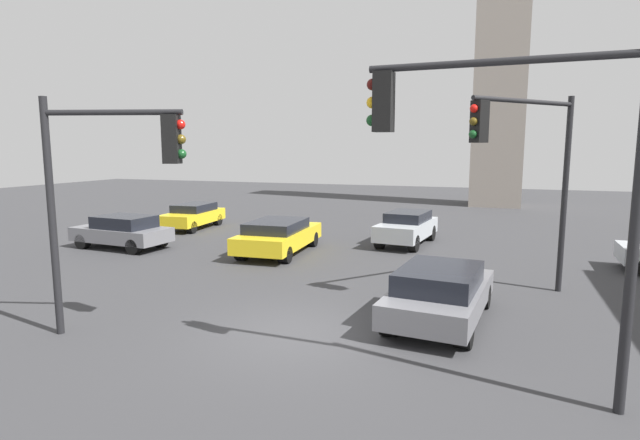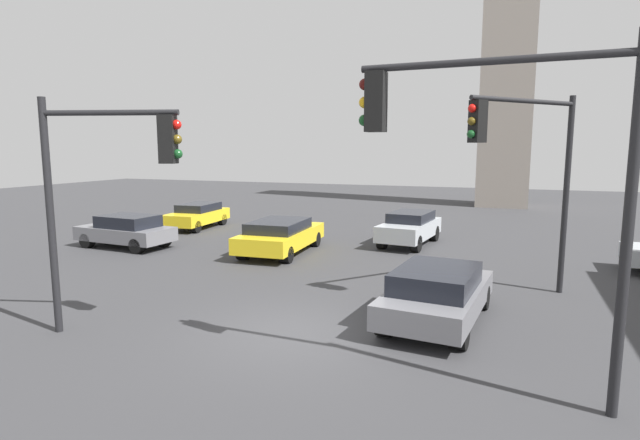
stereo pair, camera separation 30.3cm
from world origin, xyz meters
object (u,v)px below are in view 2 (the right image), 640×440
at_px(traffic_light_1, 498,148).
at_px(car_5, 410,227).
at_px(car_0, 437,293).
at_px(traffic_light_2, 108,171).
at_px(car_4, 126,231).
at_px(traffic_light_0, 527,153).
at_px(car_6, 198,215).
at_px(car_2, 280,235).

distance_m(traffic_light_1, car_5, 13.47).
bearing_deg(traffic_light_1, car_0, -66.55).
relative_size(traffic_light_2, car_4, 1.24).
bearing_deg(car_5, traffic_light_2, -11.62).
height_order(car_0, car_4, car_4).
bearing_deg(car_4, traffic_light_0, 176.11).
bearing_deg(car_4, car_6, -83.48).
height_order(traffic_light_1, car_6, traffic_light_1).
xyz_separation_m(traffic_light_0, traffic_light_2, (-8.36, -5.66, -0.34)).
xyz_separation_m(car_4, car_5, (10.83, 4.77, 0.05)).
bearing_deg(car_2, car_4, 98.02).
bearing_deg(car_5, traffic_light_0, 38.09).
relative_size(traffic_light_2, car_0, 1.16).
relative_size(car_0, car_4, 1.07).
bearing_deg(traffic_light_1, car_2, -46.18).
bearing_deg(traffic_light_2, car_5, 55.73).
distance_m(traffic_light_1, car_2, 12.56).
distance_m(car_5, car_6, 11.07).
bearing_deg(car_5, car_0, 20.97).
relative_size(traffic_light_1, car_5, 1.36).
distance_m(traffic_light_2, car_2, 9.51).
bearing_deg(traffic_light_1, car_6, -39.72).
bearing_deg(car_0, car_5, 20.11).
relative_size(traffic_light_0, traffic_light_2, 1.07).
relative_size(traffic_light_1, car_6, 1.40).
bearing_deg(car_2, car_0, -133.64).
distance_m(traffic_light_0, car_2, 9.82).
relative_size(traffic_light_1, car_4, 1.39).
height_order(traffic_light_0, car_5, traffic_light_0).
bearing_deg(car_0, car_4, 76.70).
bearing_deg(traffic_light_0, traffic_light_2, -15.58).
bearing_deg(traffic_light_2, car_4, 114.61).
height_order(car_2, car_5, car_5).
bearing_deg(traffic_light_0, car_4, -57.76).
xyz_separation_m(traffic_light_1, car_2, (-8.05, 9.03, -3.35)).
bearing_deg(car_2, car_6, 55.17).
relative_size(car_2, car_6, 1.18).
xyz_separation_m(traffic_light_0, car_0, (-1.83, -2.43, -3.23)).
xyz_separation_m(car_0, car_2, (-6.80, 5.82, 0.00)).
height_order(traffic_light_0, traffic_light_1, traffic_light_1).
bearing_deg(traffic_light_1, traffic_light_0, -93.77).
xyz_separation_m(car_0, car_4, (-13.22, 4.56, 0.00)).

